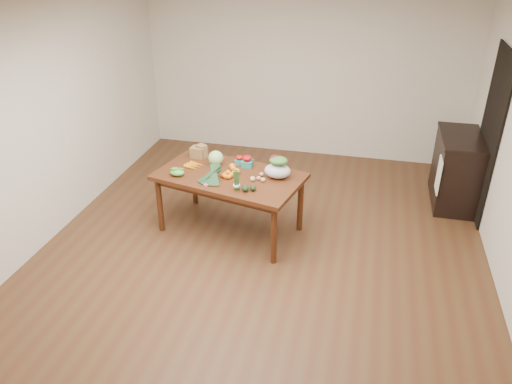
% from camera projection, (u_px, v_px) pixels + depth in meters
% --- Properties ---
extents(floor, '(6.00, 6.00, 0.00)m').
position_uv_depth(floor, '(261.00, 253.00, 5.68)').
color(floor, '#4F331B').
rests_on(floor, ground).
extents(ceiling, '(5.00, 6.00, 0.02)m').
position_uv_depth(ceiling, '(262.00, 2.00, 4.41)').
color(ceiling, white).
rests_on(ceiling, room_walls).
extents(room_walls, '(5.02, 6.02, 2.70)m').
position_uv_depth(room_walls, '(261.00, 144.00, 5.05)').
color(room_walls, beige).
rests_on(room_walls, floor).
extents(dining_table, '(1.83, 1.27, 0.75)m').
position_uv_depth(dining_table, '(230.00, 203.00, 5.96)').
color(dining_table, '#4F2412').
rests_on(dining_table, floor).
extents(doorway_dark, '(0.02, 1.00, 2.10)m').
position_uv_depth(doorway_dark, '(489.00, 136.00, 6.05)').
color(doorway_dark, black).
rests_on(doorway_dark, floor).
extents(cabinet, '(0.52, 1.02, 0.94)m').
position_uv_depth(cabinet, '(456.00, 170.00, 6.55)').
color(cabinet, black).
rests_on(cabinet, floor).
extents(dish_towel, '(0.02, 0.28, 0.45)m').
position_uv_depth(dish_towel, '(439.00, 175.00, 6.22)').
color(dish_towel, white).
rests_on(dish_towel, cabinet).
extents(paper_bag, '(0.27, 0.24, 0.16)m').
position_uv_depth(paper_bag, '(198.00, 151.00, 6.18)').
color(paper_bag, olive).
rests_on(paper_bag, dining_table).
extents(cabbage, '(0.18, 0.18, 0.18)m').
position_uv_depth(cabbage, '(216.00, 158.00, 5.97)').
color(cabbage, '#A0DD7F').
rests_on(cabbage, dining_table).
extents(strawberry_basket_a, '(0.12, 0.12, 0.09)m').
position_uv_depth(strawberry_basket_a, '(240.00, 161.00, 6.02)').
color(strawberry_basket_a, red).
rests_on(strawberry_basket_a, dining_table).
extents(strawberry_basket_b, '(0.15, 0.15, 0.11)m').
position_uv_depth(strawberry_basket_b, '(247.00, 162.00, 5.95)').
color(strawberry_basket_b, red).
rests_on(strawberry_basket_b, dining_table).
extents(orange_a, '(0.08, 0.08, 0.08)m').
position_uv_depth(orange_a, '(232.00, 166.00, 5.89)').
color(orange_a, orange).
rests_on(orange_a, dining_table).
extents(orange_b, '(0.07, 0.07, 0.07)m').
position_uv_depth(orange_b, '(233.00, 168.00, 5.85)').
color(orange_b, orange).
rests_on(orange_b, dining_table).
extents(orange_c, '(0.08, 0.08, 0.08)m').
position_uv_depth(orange_c, '(237.00, 171.00, 5.77)').
color(orange_c, orange).
rests_on(orange_c, dining_table).
extents(mandarin_cluster, '(0.22, 0.22, 0.09)m').
position_uv_depth(mandarin_cluster, '(228.00, 173.00, 5.71)').
color(mandarin_cluster, orange).
rests_on(mandarin_cluster, dining_table).
extents(carrots, '(0.26, 0.23, 0.03)m').
position_uv_depth(carrots, '(194.00, 165.00, 5.97)').
color(carrots, orange).
rests_on(carrots, dining_table).
extents(snap_pea_bag, '(0.17, 0.13, 0.08)m').
position_uv_depth(snap_pea_bag, '(177.00, 172.00, 5.74)').
color(snap_pea_bag, '#4E9D35').
rests_on(snap_pea_bag, dining_table).
extents(kale_bunch, '(0.40, 0.46, 0.16)m').
position_uv_depth(kale_bunch, '(210.00, 176.00, 5.57)').
color(kale_bunch, black).
rests_on(kale_bunch, dining_table).
extents(asparagus_bundle, '(0.10, 0.13, 0.26)m').
position_uv_depth(asparagus_bundle, '(237.00, 180.00, 5.37)').
color(asparagus_bundle, '#4A6D32').
rests_on(asparagus_bundle, dining_table).
extents(potato_a, '(0.06, 0.05, 0.05)m').
position_uv_depth(potato_a, '(253.00, 178.00, 5.64)').
color(potato_a, tan).
rests_on(potato_a, dining_table).
extents(potato_b, '(0.06, 0.05, 0.05)m').
position_uv_depth(potato_b, '(253.00, 179.00, 5.62)').
color(potato_b, tan).
rests_on(potato_b, dining_table).
extents(potato_c, '(0.05, 0.05, 0.05)m').
position_uv_depth(potato_c, '(259.00, 178.00, 5.65)').
color(potato_c, tan).
rests_on(potato_c, dining_table).
extents(potato_d, '(0.05, 0.05, 0.04)m').
position_uv_depth(potato_d, '(262.00, 174.00, 5.74)').
color(potato_d, tan).
rests_on(potato_d, dining_table).
extents(potato_e, '(0.06, 0.05, 0.05)m').
position_uv_depth(potato_e, '(263.00, 180.00, 5.61)').
color(potato_e, tan).
rests_on(potato_e, dining_table).
extents(avocado_a, '(0.10, 0.13, 0.07)m').
position_uv_depth(avocado_a, '(245.00, 188.00, 5.41)').
color(avocado_a, black).
rests_on(avocado_a, dining_table).
extents(avocado_b, '(0.09, 0.11, 0.07)m').
position_uv_depth(avocado_b, '(253.00, 188.00, 5.42)').
color(avocado_b, black).
rests_on(avocado_b, dining_table).
extents(salad_bag, '(0.35, 0.29, 0.23)m').
position_uv_depth(salad_bag, '(278.00, 168.00, 5.66)').
color(salad_bag, silver).
rests_on(salad_bag, dining_table).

